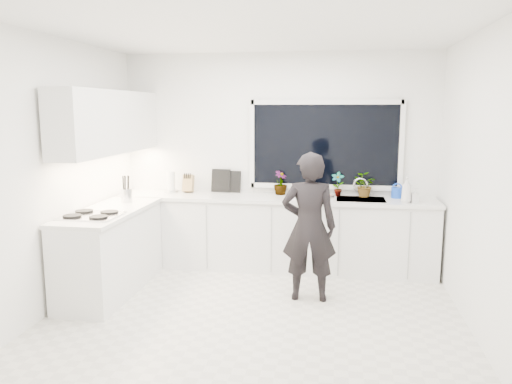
# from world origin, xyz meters

# --- Properties ---
(floor) EXTENTS (4.00, 3.50, 0.02)m
(floor) POSITION_xyz_m (0.00, 0.00, -0.01)
(floor) COLOR beige
(floor) RESTS_ON ground
(wall_back) EXTENTS (4.00, 0.02, 2.70)m
(wall_back) POSITION_xyz_m (0.00, 1.76, 1.35)
(wall_back) COLOR white
(wall_back) RESTS_ON ground
(wall_left) EXTENTS (0.02, 3.50, 2.70)m
(wall_left) POSITION_xyz_m (-2.01, 0.00, 1.35)
(wall_left) COLOR white
(wall_left) RESTS_ON ground
(wall_right) EXTENTS (0.02, 3.50, 2.70)m
(wall_right) POSITION_xyz_m (2.01, 0.00, 1.35)
(wall_right) COLOR white
(wall_right) RESTS_ON ground
(ceiling) EXTENTS (4.00, 3.50, 0.02)m
(ceiling) POSITION_xyz_m (0.00, 0.00, 2.71)
(ceiling) COLOR white
(ceiling) RESTS_ON wall_back
(window) EXTENTS (1.80, 0.02, 1.00)m
(window) POSITION_xyz_m (0.60, 1.73, 1.55)
(window) COLOR black
(window) RESTS_ON wall_back
(base_cabinets_back) EXTENTS (3.92, 0.58, 0.88)m
(base_cabinets_back) POSITION_xyz_m (0.00, 1.45, 0.44)
(base_cabinets_back) COLOR white
(base_cabinets_back) RESTS_ON floor
(base_cabinets_left) EXTENTS (0.58, 1.60, 0.88)m
(base_cabinets_left) POSITION_xyz_m (-1.67, 0.35, 0.44)
(base_cabinets_left) COLOR white
(base_cabinets_left) RESTS_ON floor
(countertop_back) EXTENTS (3.94, 0.62, 0.04)m
(countertop_back) POSITION_xyz_m (0.00, 1.44, 0.90)
(countertop_back) COLOR silver
(countertop_back) RESTS_ON base_cabinets_back
(countertop_left) EXTENTS (0.62, 1.60, 0.04)m
(countertop_left) POSITION_xyz_m (-1.67, 0.35, 0.90)
(countertop_left) COLOR silver
(countertop_left) RESTS_ON base_cabinets_left
(upper_cabinets) EXTENTS (0.34, 2.10, 0.70)m
(upper_cabinets) POSITION_xyz_m (-1.79, 0.70, 1.85)
(upper_cabinets) COLOR white
(upper_cabinets) RESTS_ON wall_left
(sink) EXTENTS (0.58, 0.42, 0.14)m
(sink) POSITION_xyz_m (1.05, 1.45, 0.87)
(sink) COLOR silver
(sink) RESTS_ON countertop_back
(faucet) EXTENTS (0.03, 0.03, 0.22)m
(faucet) POSITION_xyz_m (1.05, 1.65, 1.03)
(faucet) COLOR silver
(faucet) RESTS_ON countertop_back
(stovetop) EXTENTS (0.56, 0.48, 0.03)m
(stovetop) POSITION_xyz_m (-1.69, -0.00, 0.94)
(stovetop) COLOR black
(stovetop) RESTS_ON countertop_left
(person) EXTENTS (0.59, 0.41, 1.57)m
(person) POSITION_xyz_m (0.49, 0.47, 0.78)
(person) COLOR black
(person) RESTS_ON floor
(pizza_tray) EXTENTS (0.55, 0.48, 0.03)m
(pizza_tray) POSITION_xyz_m (0.46, 1.42, 0.94)
(pizza_tray) COLOR #B8B8BD
(pizza_tray) RESTS_ON countertop_back
(pizza) EXTENTS (0.50, 0.43, 0.01)m
(pizza) POSITION_xyz_m (0.46, 1.42, 0.95)
(pizza) COLOR #B13517
(pizza) RESTS_ON pizza_tray
(watering_can) EXTENTS (0.14, 0.14, 0.13)m
(watering_can) POSITION_xyz_m (1.49, 1.61, 0.98)
(watering_can) COLOR blue
(watering_can) RESTS_ON countertop_back
(paper_towel_roll) EXTENTS (0.12, 0.12, 0.26)m
(paper_towel_roll) POSITION_xyz_m (-1.37, 1.55, 1.05)
(paper_towel_roll) COLOR white
(paper_towel_roll) RESTS_ON countertop_back
(knife_block) EXTENTS (0.13, 0.10, 0.22)m
(knife_block) POSITION_xyz_m (-1.15, 1.59, 1.03)
(knife_block) COLOR brown
(knife_block) RESTS_ON countertop_back
(utensil_crock) EXTENTS (0.14, 0.14, 0.16)m
(utensil_crock) POSITION_xyz_m (-1.66, 0.80, 1.00)
(utensil_crock) COLOR silver
(utensil_crock) RESTS_ON countertop_left
(picture_frame_large) EXTENTS (0.22, 0.03, 0.28)m
(picture_frame_large) POSITION_xyz_m (-0.59, 1.69, 1.06)
(picture_frame_large) COLOR black
(picture_frame_large) RESTS_ON countertop_back
(picture_frame_small) EXTENTS (0.25, 0.04, 0.30)m
(picture_frame_small) POSITION_xyz_m (-0.74, 1.69, 1.07)
(picture_frame_small) COLOR black
(picture_frame_small) RESTS_ON countertop_back
(herb_plants) EXTENTS (1.31, 0.32, 0.31)m
(herb_plants) POSITION_xyz_m (0.70, 1.61, 1.07)
(herb_plants) COLOR #26662D
(herb_plants) RESTS_ON countertop_back
(soap_bottles) EXTENTS (0.21, 0.13, 0.30)m
(soap_bottles) POSITION_xyz_m (1.58, 1.30, 1.06)
(soap_bottles) COLOR #D8BF66
(soap_bottles) RESTS_ON countertop_back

